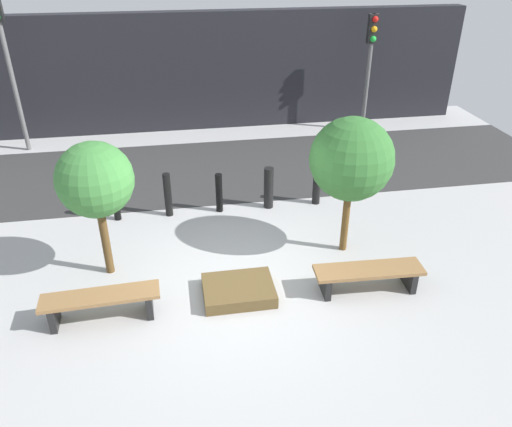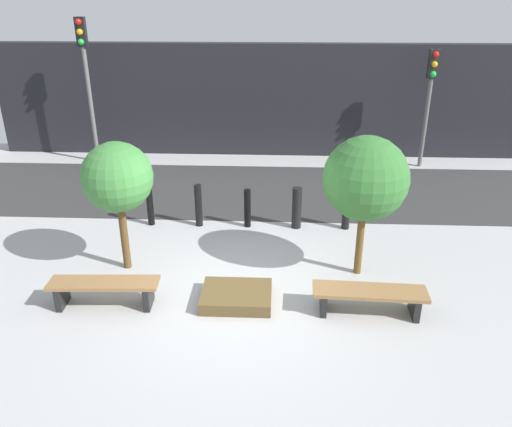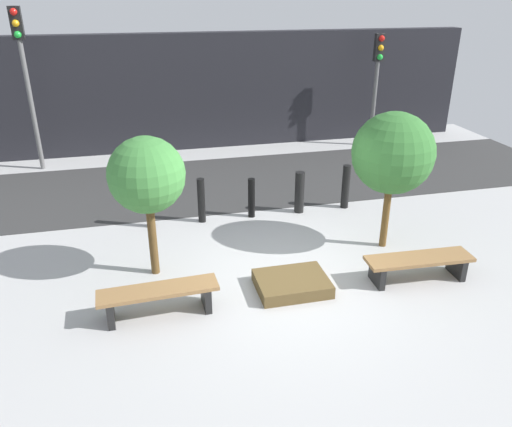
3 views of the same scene
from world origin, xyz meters
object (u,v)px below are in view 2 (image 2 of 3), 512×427
tree_behind_right_bench (366,179)px  traffic_light_mid_west (430,87)px  planter_bed (237,296)px  traffic_light_west (86,66)px  bollard_center (247,208)px  bollard_right (297,208)px  tree_behind_left_bench (117,178)px  bollard_left (198,205)px  bench_right (369,296)px  bollard_far_left (150,204)px  bench_left (104,288)px  bollard_far_right (347,207)px

tree_behind_right_bench → traffic_light_mid_west: bearing=66.7°
planter_bed → traffic_light_west: (-4.86, 7.35, 2.73)m
bollard_center → bollard_right: bollard_right is taller
tree_behind_left_bench → bollard_left: (1.07, 1.89, -1.30)m
bollard_right → traffic_light_mid_west: bearing=49.3°
bollard_right → tree_behind_left_bench: bearing=-149.6°
traffic_light_west → bench_right: bearing=-47.1°
traffic_light_mid_west → bollard_far_left: bearing=-147.9°
bollard_far_left → bollard_center: size_ratio=1.15×
bollard_left → tree_behind_left_bench: bearing=-119.6°
planter_bed → tree_behind_right_bench: bearing=26.3°
bench_right → tree_behind_left_bench: (-4.30, 1.26, 1.47)m
traffic_light_west → bench_left: bearing=-70.2°
planter_bed → bollard_far_left: 3.67m
bollard_far_right → traffic_light_west: (-7.01, 4.40, 2.33)m
bench_right → bollard_far_left: size_ratio=1.84×
bollard_far_left → traffic_light_west: size_ratio=0.24×
planter_bed → traffic_light_west: size_ratio=0.28×
planter_bed → bollard_center: size_ratio=1.34×
tree_behind_right_bench → bollard_center: size_ratio=2.98×
bollard_center → bollard_left: bearing=180.0°
bench_left → bollard_left: bearing=68.6°
bollard_far_left → bollard_left: bollard_far_left is taller
bollard_center → bollard_right: size_ratio=0.94×
bench_left → traffic_light_mid_west: traffic_light_mid_west is taller
bollard_center → traffic_light_mid_west: size_ratio=0.26×
tree_behind_left_bench → traffic_light_west: size_ratio=0.59×
bollard_far_left → bollard_center: 2.15m
tree_behind_left_bench → tree_behind_right_bench: 4.30m
traffic_light_west → tree_behind_left_bench: bearing=-66.7°
tree_behind_right_bench → bollard_far_right: size_ratio=2.60×
bollard_left → planter_bed: bearing=-70.0°
bollard_left → bollard_far_left: bearing=180.0°
bollard_left → traffic_light_west: (-3.79, 4.40, 2.35)m
bollard_right → traffic_light_mid_west: size_ratio=0.28×
bench_right → traffic_light_west: 10.60m
bollard_center → tree_behind_right_bench: bearing=-41.3°
bench_right → planter_bed: (-2.15, 0.20, -0.21)m
bench_left → bench_right: bearing=-2.6°
traffic_light_west → tree_behind_right_bench: bearing=-41.9°
bench_left → planter_bed: bearing=2.7°
bollard_far_right → traffic_light_mid_west: size_ratio=0.30×
planter_bed → bollard_far_right: bearing=53.9°
bench_left → traffic_light_west: traffic_light_west is taller
bench_left → bollard_center: bollard_center is taller
tree_behind_right_bench → tree_behind_left_bench: bearing=180.0°
tree_behind_left_bench → bollard_far_right: bearing=23.7°
tree_behind_right_bench → traffic_light_west: bearing=138.1°
bollard_right → traffic_light_west: traffic_light_west is taller
bollard_far_left → bollard_far_right: (4.30, 0.00, -0.00)m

